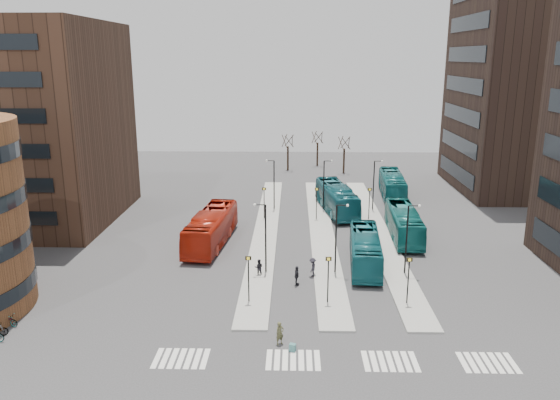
{
  "coord_description": "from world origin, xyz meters",
  "views": [
    {
      "loc": [
        -1.05,
        -26.2,
        18.28
      ],
      "look_at": [
        -2.33,
        23.96,
        5.0
      ],
      "focal_mm": 35.0,
      "sensor_mm": 36.0,
      "label": 1
    }
  ],
  "objects_px": {
    "suitcase": "(293,347)",
    "teal_bus_a": "(365,249)",
    "commuter_c": "(313,267)",
    "commuter_b": "(297,276)",
    "traveller": "(280,333)",
    "teal_bus_c": "(404,223)",
    "red_bus": "(211,228)",
    "teal_bus_b": "(337,198)",
    "teal_bus_d": "(392,185)",
    "bicycle_far": "(7,320)",
    "commuter_a": "(259,268)"
  },
  "relations": [
    {
      "from": "teal_bus_a",
      "to": "traveller",
      "type": "relative_size",
      "value": 6.86
    },
    {
      "from": "teal_bus_a",
      "to": "teal_bus_b",
      "type": "bearing_deg",
      "value": 98.79
    },
    {
      "from": "teal_bus_a",
      "to": "commuter_a",
      "type": "distance_m",
      "value": 9.79
    },
    {
      "from": "teal_bus_a",
      "to": "teal_bus_d",
      "type": "bearing_deg",
      "value": 79.59
    },
    {
      "from": "teal_bus_d",
      "to": "commuter_b",
      "type": "bearing_deg",
      "value": -109.34
    },
    {
      "from": "traveller",
      "to": "commuter_b",
      "type": "height_order",
      "value": "commuter_b"
    },
    {
      "from": "teal_bus_b",
      "to": "commuter_c",
      "type": "relative_size",
      "value": 7.39
    },
    {
      "from": "suitcase",
      "to": "teal_bus_b",
      "type": "bearing_deg",
      "value": 97.79
    },
    {
      "from": "traveller",
      "to": "suitcase",
      "type": "bearing_deg",
      "value": -78.91
    },
    {
      "from": "teal_bus_c",
      "to": "commuter_a",
      "type": "relative_size",
      "value": 7.49
    },
    {
      "from": "teal_bus_b",
      "to": "commuter_c",
      "type": "xyz_separation_m",
      "value": [
        -3.52,
        -19.99,
        -0.86
      ]
    },
    {
      "from": "red_bus",
      "to": "bicycle_far",
      "type": "distance_m",
      "value": 21.15
    },
    {
      "from": "commuter_c",
      "to": "bicycle_far",
      "type": "bearing_deg",
      "value": -52.69
    },
    {
      "from": "traveller",
      "to": "teal_bus_b",
      "type": "bearing_deg",
      "value": 46.16
    },
    {
      "from": "commuter_b",
      "to": "bicycle_far",
      "type": "relative_size",
      "value": 0.93
    },
    {
      "from": "teal_bus_b",
      "to": "commuter_a",
      "type": "height_order",
      "value": "teal_bus_b"
    },
    {
      "from": "commuter_b",
      "to": "commuter_c",
      "type": "height_order",
      "value": "commuter_b"
    },
    {
      "from": "suitcase",
      "to": "commuter_b",
      "type": "relative_size",
      "value": 0.31
    },
    {
      "from": "suitcase",
      "to": "teal_bus_a",
      "type": "distance_m",
      "value": 16.37
    },
    {
      "from": "commuter_b",
      "to": "commuter_c",
      "type": "relative_size",
      "value": 1.0
    },
    {
      "from": "teal_bus_c",
      "to": "teal_bus_d",
      "type": "relative_size",
      "value": 0.97
    },
    {
      "from": "commuter_b",
      "to": "commuter_c",
      "type": "xyz_separation_m",
      "value": [
        1.37,
        1.93,
        -0.0
      ]
    },
    {
      "from": "suitcase",
      "to": "commuter_b",
      "type": "xyz_separation_m",
      "value": [
        0.31,
        10.42,
        0.57
      ]
    },
    {
      "from": "teal_bus_a",
      "to": "commuter_c",
      "type": "bearing_deg",
      "value": -146.38
    },
    {
      "from": "commuter_a",
      "to": "teal_bus_c",
      "type": "bearing_deg",
      "value": -144.3
    },
    {
      "from": "bicycle_far",
      "to": "teal_bus_b",
      "type": "bearing_deg",
      "value": -26.98
    },
    {
      "from": "suitcase",
      "to": "teal_bus_a",
      "type": "relative_size",
      "value": 0.05
    },
    {
      "from": "teal_bus_c",
      "to": "bicycle_far",
      "type": "xyz_separation_m",
      "value": [
        -31.38,
        -20.09,
        -1.1
      ]
    },
    {
      "from": "red_bus",
      "to": "bicycle_far",
      "type": "height_order",
      "value": "red_bus"
    },
    {
      "from": "red_bus",
      "to": "commuter_b",
      "type": "relative_size",
      "value": 7.47
    },
    {
      "from": "teal_bus_b",
      "to": "commuter_b",
      "type": "xyz_separation_m",
      "value": [
        -4.88,
        -21.92,
        -0.86
      ]
    },
    {
      "from": "teal_bus_a",
      "to": "commuter_a",
      "type": "xyz_separation_m",
      "value": [
        -9.38,
        -2.7,
        -0.74
      ]
    },
    {
      "from": "suitcase",
      "to": "commuter_b",
      "type": "height_order",
      "value": "commuter_b"
    },
    {
      "from": "traveller",
      "to": "teal_bus_d",
      "type": "bearing_deg",
      "value": 37.31
    },
    {
      "from": "teal_bus_d",
      "to": "commuter_c",
      "type": "height_order",
      "value": "teal_bus_d"
    },
    {
      "from": "teal_bus_d",
      "to": "traveller",
      "type": "height_order",
      "value": "teal_bus_d"
    },
    {
      "from": "teal_bus_c",
      "to": "suitcase",
      "type": "bearing_deg",
      "value": -113.87
    },
    {
      "from": "commuter_b",
      "to": "bicycle_far",
      "type": "distance_m",
      "value": 21.65
    },
    {
      "from": "teal_bus_b",
      "to": "teal_bus_c",
      "type": "bearing_deg",
      "value": -65.71
    },
    {
      "from": "suitcase",
      "to": "teal_bus_d",
      "type": "relative_size",
      "value": 0.04
    },
    {
      "from": "suitcase",
      "to": "commuter_c",
      "type": "xyz_separation_m",
      "value": [
        1.68,
        12.36,
        0.57
      ]
    },
    {
      "from": "suitcase",
      "to": "teal_bus_a",
      "type": "xyz_separation_m",
      "value": [
        6.45,
        15.0,
        1.24
      ]
    },
    {
      "from": "suitcase",
      "to": "commuter_c",
      "type": "bearing_deg",
      "value": 99.19
    },
    {
      "from": "teal_bus_c",
      "to": "commuter_c",
      "type": "bearing_deg",
      "value": -130.08
    },
    {
      "from": "commuter_b",
      "to": "teal_bus_a",
      "type": "bearing_deg",
      "value": -44.91
    },
    {
      "from": "teal_bus_a",
      "to": "commuter_b",
      "type": "height_order",
      "value": "teal_bus_a"
    },
    {
      "from": "teal_bus_a",
      "to": "commuter_b",
      "type": "distance_m",
      "value": 7.68
    },
    {
      "from": "traveller",
      "to": "teal_bus_c",
      "type": "bearing_deg",
      "value": 27.93
    },
    {
      "from": "red_bus",
      "to": "commuter_c",
      "type": "height_order",
      "value": "red_bus"
    },
    {
      "from": "suitcase",
      "to": "commuter_b",
      "type": "bearing_deg",
      "value": 105.2
    }
  ]
}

